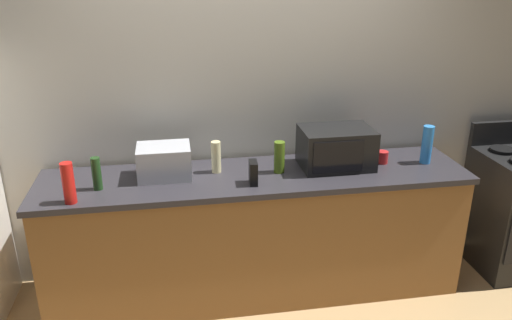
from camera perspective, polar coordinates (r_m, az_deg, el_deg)
name	(u,v)px	position (r m, az deg, el deg)	size (l,w,h in m)	color
back_wall	(246,93)	(3.61, -1.09, 7.54)	(6.40, 0.10, 2.70)	beige
counter_run	(256,234)	(3.56, 0.00, -8.24)	(2.84, 0.64, 0.90)	brown
microwave	(336,148)	(3.49, 8.95, 1.38)	(0.48, 0.35, 0.27)	black
toaster_oven	(164,162)	(3.34, -10.25, -0.17)	(0.34, 0.26, 0.21)	#B7BABF
cordless_phone	(253,173)	(3.19, -0.31, -1.43)	(0.05, 0.11, 0.15)	black
bottle_spray_cleaner	(427,145)	(3.70, 18.60, 1.65)	(0.07, 0.07, 0.27)	#338CE5
bottle_olive_oil	(279,157)	(3.36, 2.63, 0.32)	(0.07, 0.07, 0.21)	#4C6B19
bottle_hand_soap	(216,157)	(3.37, -4.49, 0.34)	(0.06, 0.06, 0.21)	beige
bottle_wine	(97,174)	(3.25, -17.42, -1.47)	(0.06, 0.06, 0.21)	#1E3F19
bottle_hot_sauce	(68,183)	(3.12, -20.27, -2.44)	(0.07, 0.07, 0.25)	red
mug_red	(382,157)	(3.64, 13.98, 0.31)	(0.08, 0.08, 0.09)	red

